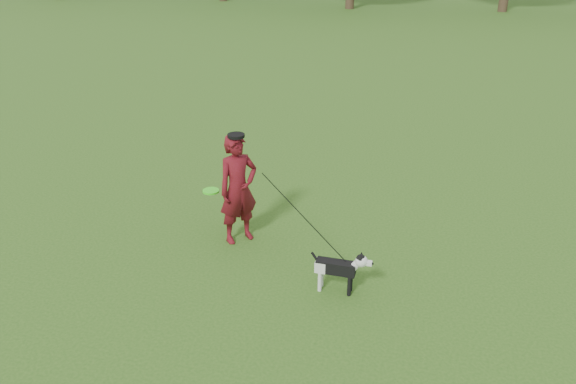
% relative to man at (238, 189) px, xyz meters
% --- Properties ---
extents(ground, '(120.00, 120.00, 0.00)m').
position_rel_man_xyz_m(ground, '(1.16, -0.18, -0.79)').
color(ground, '#285116').
rests_on(ground, ground).
extents(man, '(0.66, 0.68, 1.57)m').
position_rel_man_xyz_m(man, '(0.00, 0.00, 0.00)').
color(man, '#560E0C').
rests_on(man, ground).
extents(dog, '(0.76, 0.15, 0.58)m').
position_rel_man_xyz_m(dog, '(1.61, -0.88, -0.43)').
color(dog, black).
rests_on(dog, ground).
extents(man_held_items, '(2.22, 0.99, 1.20)m').
position_rel_man_xyz_m(man_held_items, '(1.04, -0.46, -0.05)').
color(man_held_items, '#3DEA1D').
rests_on(man_held_items, ground).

